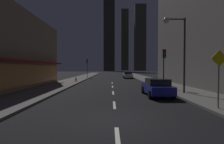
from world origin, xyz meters
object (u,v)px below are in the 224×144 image
object	(u,v)px
fire_hydrant_far_left	(76,79)
traffic_light_near_right	(164,60)
car_parked_near	(157,87)
traffic_light_far_left	(87,64)
pedestrian_crossing_sign	(219,74)
car_parked_far	(128,75)
street_lamp_right	(175,36)

from	to	relation	value
fire_hydrant_far_left	traffic_light_near_right	xyz separation A→B (m)	(11.40, -9.58, 2.74)
car_parked_near	traffic_light_far_left	distance (m)	26.06
car_parked_near	pedestrian_crossing_sign	distance (m)	5.51
car_parked_near	traffic_light_near_right	world-z (taller)	traffic_light_near_right
car_parked_near	car_parked_far	distance (m)	24.06
street_lamp_right	pedestrian_crossing_sign	xyz separation A→B (m)	(0.22, -5.74, -3.05)
car_parked_far	traffic_light_far_left	xyz separation A→B (m)	(-9.10, 0.23, 2.45)
car_parked_near	traffic_light_far_left	world-z (taller)	traffic_light_far_left
traffic_light_far_left	pedestrian_crossing_sign	distance (m)	31.33
traffic_light_far_left	street_lamp_right	bearing A→B (deg)	-65.18
traffic_light_near_right	traffic_light_far_left	distance (m)	22.87
car_parked_far	pedestrian_crossing_sign	distance (m)	29.13
car_parked_far	pedestrian_crossing_sign	xyz separation A→B (m)	(2.00, -29.04, 1.28)
fire_hydrant_far_left	pedestrian_crossing_sign	size ratio (longest dim) A/B	0.21
fire_hydrant_far_left	traffic_light_near_right	distance (m)	15.14
car_parked_far	traffic_light_near_right	size ratio (longest dim) A/B	1.01
traffic_light_far_left	street_lamp_right	size ratio (longest dim) A/B	0.64
traffic_light_near_right	fire_hydrant_far_left	bearing A→B (deg)	139.94
pedestrian_crossing_sign	car_parked_near	bearing A→B (deg)	111.89
car_parked_near	pedestrian_crossing_sign	bearing A→B (deg)	-68.11
pedestrian_crossing_sign	street_lamp_right	bearing A→B (deg)	92.20
car_parked_near	fire_hydrant_far_left	bearing A→B (deg)	124.50
car_parked_near	fire_hydrant_far_left	size ratio (longest dim) A/B	6.48
street_lamp_right	fire_hydrant_far_left	bearing A→B (deg)	130.82
traffic_light_near_right	traffic_light_far_left	xyz separation A→B (m)	(-11.00, 20.05, 0.00)
car_parked_near	pedestrian_crossing_sign	xyz separation A→B (m)	(2.00, -4.98, 1.28)
traffic_light_far_left	car_parked_far	bearing A→B (deg)	-1.47
car_parked_near	fire_hydrant_far_left	xyz separation A→B (m)	(-9.50, 13.82, -0.29)
car_parked_near	street_lamp_right	distance (m)	4.74
pedestrian_crossing_sign	car_parked_far	bearing A→B (deg)	93.94
car_parked_far	pedestrian_crossing_sign	world-z (taller)	pedestrian_crossing_sign
car_parked_near	pedestrian_crossing_sign	world-z (taller)	pedestrian_crossing_sign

